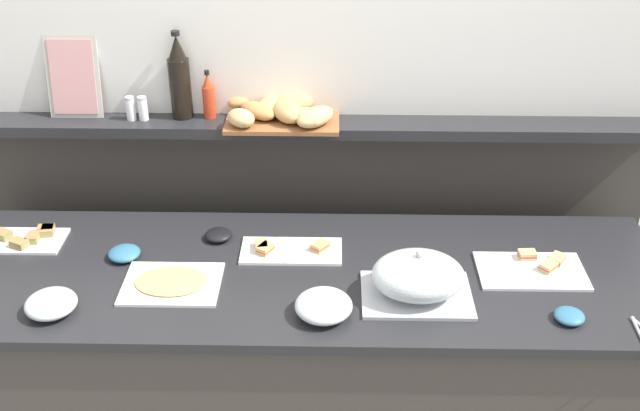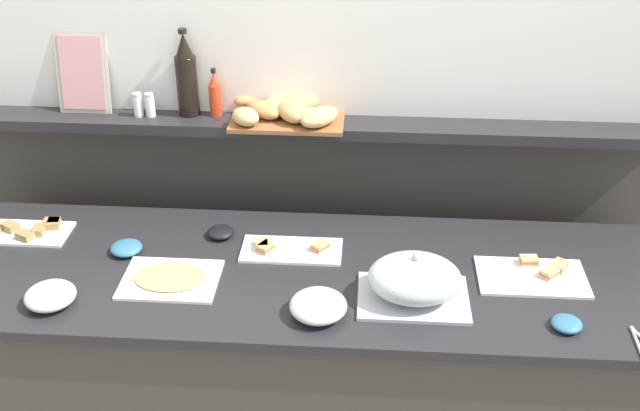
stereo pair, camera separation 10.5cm
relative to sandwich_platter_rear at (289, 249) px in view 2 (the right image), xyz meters
name	(u,v)px [view 2 (the right image)]	position (x,y,z in m)	size (l,w,h in m)	color
ground_plane	(314,363)	(0.04, 0.49, -0.94)	(12.00, 12.00, 0.00)	gray
buffet_counter	(301,378)	(0.04, -0.11, -0.47)	(2.40, 0.74, 0.93)	#3D3833
back_ledge_unit	(312,248)	(0.04, 0.43, -0.28)	(2.58, 0.22, 1.25)	#3D3833
sandwich_platter_rear	(289,249)	(0.00, 0.00, 0.00)	(0.34, 0.16, 0.04)	white
sandwich_platter_front	(534,275)	(0.80, -0.09, 0.00)	(0.35, 0.21, 0.04)	white
sandwich_platter_side	(24,231)	(-0.94, 0.05, 0.00)	(0.34, 0.16, 0.04)	white
cold_cuts_platter	(170,279)	(-0.36, -0.19, 0.00)	(0.31, 0.23, 0.02)	white
serving_cloche	(414,280)	(0.41, -0.24, 0.06)	(0.34, 0.24, 0.17)	#B7BABF
glass_bowl_large	(50,296)	(-0.69, -0.34, 0.02)	(0.16, 0.16, 0.06)	silver
glass_bowl_medium	(318,307)	(0.12, -0.34, 0.02)	(0.17, 0.17, 0.07)	silver
condiment_bowl_red	(567,324)	(0.85, -0.35, 0.01)	(0.09, 0.09, 0.03)	teal
condiment_bowl_dark	(221,232)	(-0.25, 0.08, 0.01)	(0.09, 0.09, 0.03)	black
condiment_bowl_cream	(126,248)	(-0.55, -0.04, 0.01)	(0.11, 0.11, 0.04)	teal
wine_bottle_dark	(187,77)	(-0.40, 0.39, 0.46)	(0.08, 0.08, 0.32)	black
hot_sauce_bottle	(215,95)	(-0.30, 0.39, 0.39)	(0.04, 0.04, 0.18)	red
salt_shaker	(138,105)	(-0.58, 0.36, 0.36)	(0.03, 0.03, 0.09)	white
pepper_shaker	(150,105)	(-0.53, 0.36, 0.36)	(0.03, 0.03, 0.09)	white
bread_basket	(287,112)	(-0.04, 0.34, 0.35)	(0.42, 0.32, 0.08)	brown
framed_picture	(83,73)	(-0.78, 0.40, 0.46)	(0.19, 0.07, 0.29)	#B2AD9E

